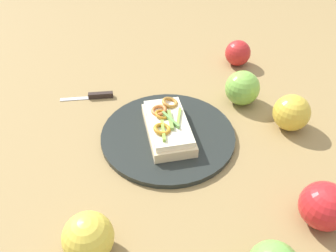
{
  "coord_description": "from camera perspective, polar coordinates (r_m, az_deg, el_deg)",
  "views": [
    {
      "loc": [
        -0.48,
        -0.29,
        0.51
      ],
      "look_at": [
        0.0,
        0.0,
        0.03
      ],
      "focal_mm": 37.45,
      "sensor_mm": 36.0,
      "label": 1
    }
  ],
  "objects": [
    {
      "name": "apple_0",
      "position": [
        0.8,
        19.45,
        2.06
      ],
      "size": [
        0.11,
        0.11,
        0.08
      ],
      "primitive_type": "sphere",
      "rotation": [
        0.0,
        0.0,
        4.11
      ],
      "color": "gold",
      "rests_on": "ground_plane"
    },
    {
      "name": "apple_5",
      "position": [
        0.56,
        -12.86,
        -17.24
      ],
      "size": [
        0.11,
        0.11,
        0.08
      ],
      "primitive_type": "sphere",
      "rotation": [
        0.0,
        0.0,
        3.6
      ],
      "color": "gold",
      "rests_on": "ground_plane"
    },
    {
      "name": "apple_2",
      "position": [
        0.63,
        24.07,
        -11.78
      ],
      "size": [
        0.1,
        0.1,
        0.08
      ],
      "primitive_type": "sphere",
      "rotation": [
        0.0,
        0.0,
        6.01
      ],
      "color": "red",
      "rests_on": "ground_plane"
    },
    {
      "name": "sandwich",
      "position": [
        0.73,
        -0.04,
        -0.02
      ],
      "size": [
        0.18,
        0.18,
        0.05
      ],
      "rotation": [
        0.0,
        0.0,
        3.89
      ],
      "color": "beige",
      "rests_on": "plate"
    },
    {
      "name": "apple_4",
      "position": [
        0.84,
        12.01,
        6.07
      ],
      "size": [
        0.1,
        0.1,
        0.08
      ],
      "primitive_type": "sphere",
      "rotation": [
        0.0,
        0.0,
        3.45
      ],
      "color": "#7BB744",
      "rests_on": "ground_plane"
    },
    {
      "name": "apple_1",
      "position": [
        1.0,
        11.29,
        11.57
      ],
      "size": [
        0.08,
        0.08,
        0.07
      ],
      "primitive_type": "sphere",
      "rotation": [
        0.0,
        0.0,
        3.34
      ],
      "color": "red",
      "rests_on": "ground_plane"
    },
    {
      "name": "plate",
      "position": [
        0.75,
        0.0,
        -1.5
      ],
      "size": [
        0.29,
        0.29,
        0.01
      ],
      "primitive_type": "cylinder",
      "color": "#222623",
      "rests_on": "ground_plane"
    },
    {
      "name": "ground_plane",
      "position": [
        0.75,
        0.0,
        -1.84
      ],
      "size": [
        2.0,
        2.0,
        0.0
      ],
      "primitive_type": "plane",
      "color": "olive",
      "rests_on": "ground"
    },
    {
      "name": "knife",
      "position": [
        0.88,
        -11.87,
        4.8
      ],
      "size": [
        0.09,
        0.11,
        0.01
      ],
      "rotation": [
        0.0,
        0.0,
        2.23
      ],
      "color": "silver",
      "rests_on": "ground_plane"
    }
  ]
}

